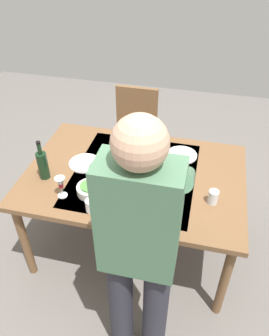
# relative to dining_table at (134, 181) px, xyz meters

# --- Properties ---
(ground_plane) EXTENTS (6.00, 6.00, 0.00)m
(ground_plane) POSITION_rel_dining_table_xyz_m (0.00, 0.00, -0.68)
(ground_plane) COLOR #66605B
(dining_table) EXTENTS (1.54, 1.06, 0.75)m
(dining_table) POSITION_rel_dining_table_xyz_m (0.00, 0.00, 0.00)
(dining_table) COLOR brown
(dining_table) RESTS_ON ground_plane
(chair_near) EXTENTS (0.40, 0.40, 0.91)m
(chair_near) POSITION_rel_dining_table_xyz_m (0.22, -0.91, -0.15)
(chair_near) COLOR #523019
(chair_near) RESTS_ON ground_plane
(person_server) EXTENTS (0.42, 0.61, 1.69)m
(person_server) POSITION_rel_dining_table_xyz_m (-0.21, 0.79, 0.28)
(person_server) COLOR #2D2D38
(person_server) RESTS_ON ground_plane
(wine_bottle) EXTENTS (0.07, 0.07, 0.30)m
(wine_bottle) POSITION_rel_dining_table_xyz_m (0.60, 0.18, 0.18)
(wine_bottle) COLOR black
(wine_bottle) RESTS_ON dining_table
(wine_glass_left) EXTENTS (0.07, 0.07, 0.15)m
(wine_glass_left) POSITION_rel_dining_table_xyz_m (0.41, 0.33, 0.17)
(wine_glass_left) COLOR white
(wine_glass_left) RESTS_ON dining_table
(water_cup_near_left) EXTENTS (0.08, 0.08, 0.10)m
(water_cup_near_left) POSITION_rel_dining_table_xyz_m (0.10, -0.13, 0.12)
(water_cup_near_left) COLOR silver
(water_cup_near_left) RESTS_ON dining_table
(water_cup_near_right) EXTENTS (0.06, 0.06, 0.10)m
(water_cup_near_right) POSITION_rel_dining_table_xyz_m (-0.55, 0.17, 0.12)
(water_cup_near_right) COLOR silver
(water_cup_near_right) RESTS_ON dining_table
(water_cup_far_left) EXTENTS (0.07, 0.07, 0.09)m
(water_cup_far_left) POSITION_rel_dining_table_xyz_m (0.18, 0.42, 0.11)
(water_cup_far_left) COLOR silver
(water_cup_far_left) RESTS_ON dining_table
(water_cup_far_right) EXTENTS (0.07, 0.07, 0.09)m
(water_cup_far_right) POSITION_rel_dining_table_xyz_m (-0.05, -0.25, 0.12)
(water_cup_far_right) COLOR silver
(water_cup_far_right) RESTS_ON dining_table
(serving_bowl_pasta) EXTENTS (0.30, 0.30, 0.07)m
(serving_bowl_pasta) POSITION_rel_dining_table_xyz_m (-0.10, 0.13, 0.10)
(serving_bowl_pasta) COLOR white
(serving_bowl_pasta) RESTS_ON dining_table
(side_bowl_salad) EXTENTS (0.18, 0.18, 0.07)m
(side_bowl_salad) POSITION_rel_dining_table_xyz_m (0.24, 0.26, 0.10)
(side_bowl_salad) COLOR white
(side_bowl_salad) RESTS_ON dining_table
(dinner_plate_near) EXTENTS (0.23, 0.23, 0.01)m
(dinner_plate_near) POSITION_rel_dining_table_xyz_m (0.38, -0.02, 0.07)
(dinner_plate_near) COLOR white
(dinner_plate_near) RESTS_ON dining_table
(dinner_plate_far) EXTENTS (0.23, 0.23, 0.01)m
(dinner_plate_far) POSITION_rel_dining_table_xyz_m (-0.30, -0.29, 0.07)
(dinner_plate_far) COLOR white
(dinner_plate_far) RESTS_ON dining_table
(table_knife) EXTENTS (0.09, 0.19, 0.00)m
(table_knife) POSITION_rel_dining_table_xyz_m (0.22, -0.31, 0.07)
(table_knife) COLOR silver
(table_knife) RESTS_ON dining_table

